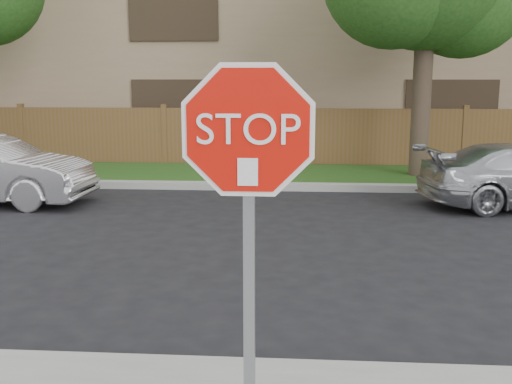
{
  "coord_description": "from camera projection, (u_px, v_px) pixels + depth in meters",
  "views": [
    {
      "loc": [
        -0.36,
        -4.68,
        2.43
      ],
      "look_at": [
        -0.63,
        -0.9,
        1.7
      ],
      "focal_mm": 42.0,
      "sensor_mm": 36.0,
      "label": 1
    }
  ],
  "objects": [
    {
      "name": "far_curb",
      "position": [
        314.0,
        187.0,
        12.99
      ],
      "size": [
        70.0,
        0.3,
        0.15
      ],
      "primitive_type": "cube",
      "color": "gray",
      "rests_on": "ground"
    },
    {
      "name": "ground",
      "position": [
        338.0,
        371.0,
        5.02
      ],
      "size": [
        90.0,
        90.0,
        0.0
      ],
      "primitive_type": "plane",
      "color": "black",
      "rests_on": "ground"
    },
    {
      "name": "apartment_building",
      "position": [
        310.0,
        45.0,
        21.0
      ],
      "size": [
        35.2,
        9.2,
        7.2
      ],
      "color": "#997D5E",
      "rests_on": "ground"
    },
    {
      "name": "grass_strip",
      "position": [
        313.0,
        175.0,
        14.61
      ],
      "size": [
        70.0,
        3.0,
        0.12
      ],
      "primitive_type": "cube",
      "color": "#1E4714",
      "rests_on": "ground"
    },
    {
      "name": "fence",
      "position": [
        312.0,
        139.0,
        16.03
      ],
      "size": [
        70.0,
        0.12,
        1.6
      ],
      "primitive_type": "cube",
      "color": "brown",
      "rests_on": "ground"
    },
    {
      "name": "stop_sign",
      "position": [
        248.0,
        189.0,
        3.27
      ],
      "size": [
        1.01,
        0.13,
        2.55
      ],
      "color": "gray",
      "rests_on": "sidewalk_near"
    }
  ]
}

